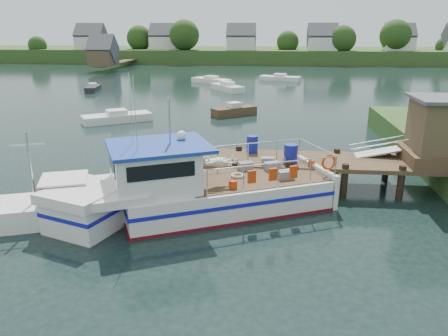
# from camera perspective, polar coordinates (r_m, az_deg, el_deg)

# --- Properties ---
(ground_plane) EXTENTS (160.00, 160.00, 0.00)m
(ground_plane) POSITION_cam_1_polar(r_m,az_deg,el_deg) (21.83, 3.00, -2.12)
(ground_plane) COLOR black
(far_shore) EXTENTS (140.00, 42.55, 9.22)m
(far_shore) POSITION_cam_1_polar(r_m,az_deg,el_deg) (103.01, 5.32, 14.82)
(far_shore) COLOR #314F20
(far_shore) RESTS_ON ground
(dock) EXTENTS (16.60, 3.00, 4.78)m
(dock) POSITION_cam_1_polar(r_m,az_deg,el_deg) (21.90, 20.40, 2.96)
(dock) COLOR #4B3723
(dock) RESTS_ON ground
(lobster_boat) EXTENTS (11.63, 7.56, 5.86)m
(lobster_boat) POSITION_cam_1_polar(r_m,az_deg,el_deg) (18.09, -4.25, -2.88)
(lobster_boat) COLOR silver
(lobster_boat) RESTS_ON ground
(work_boat) EXTENTS (6.95, 4.01, 3.70)m
(work_boat) POSITION_cam_1_polar(r_m,az_deg,el_deg) (18.96, -22.16, -4.77)
(work_boat) COLOR silver
(work_boat) RESTS_ON ground
(moored_rowboat) EXTENTS (4.05, 3.48, 1.17)m
(moored_rowboat) POSITION_cam_1_polar(r_m,az_deg,el_deg) (39.06, 1.33, 7.51)
(moored_rowboat) COLOR #4B3723
(moored_rowboat) RESTS_ON ground
(moored_far) EXTENTS (6.24, 3.59, 1.00)m
(moored_far) POSITION_cam_1_polar(r_m,az_deg,el_deg) (66.15, 7.32, 11.58)
(moored_far) COLOR silver
(moored_far) RESTS_ON ground
(moored_a) EXTENTS (5.70, 4.58, 1.02)m
(moored_a) POSITION_cam_1_polar(r_m,az_deg,el_deg) (37.37, -13.80, 6.44)
(moored_a) COLOR silver
(moored_a) RESTS_ON ground
(moored_b) EXTENTS (4.57, 5.48, 1.19)m
(moored_b) POSITION_cam_1_polar(r_m,az_deg,el_deg) (54.51, 0.43, 10.48)
(moored_b) COLOR silver
(moored_b) RESTS_ON ground
(moored_d) EXTENTS (6.05, 5.13, 1.02)m
(moored_d) POSITION_cam_1_polar(r_m,az_deg,el_deg) (62.63, -1.69, 11.37)
(moored_d) COLOR silver
(moored_d) RESTS_ON ground
(moored_e) EXTENTS (1.73, 3.76, 1.00)m
(moored_e) POSITION_cam_1_polar(r_m,az_deg,el_deg) (56.68, -16.73, 9.95)
(moored_e) COLOR black
(moored_e) RESTS_ON ground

